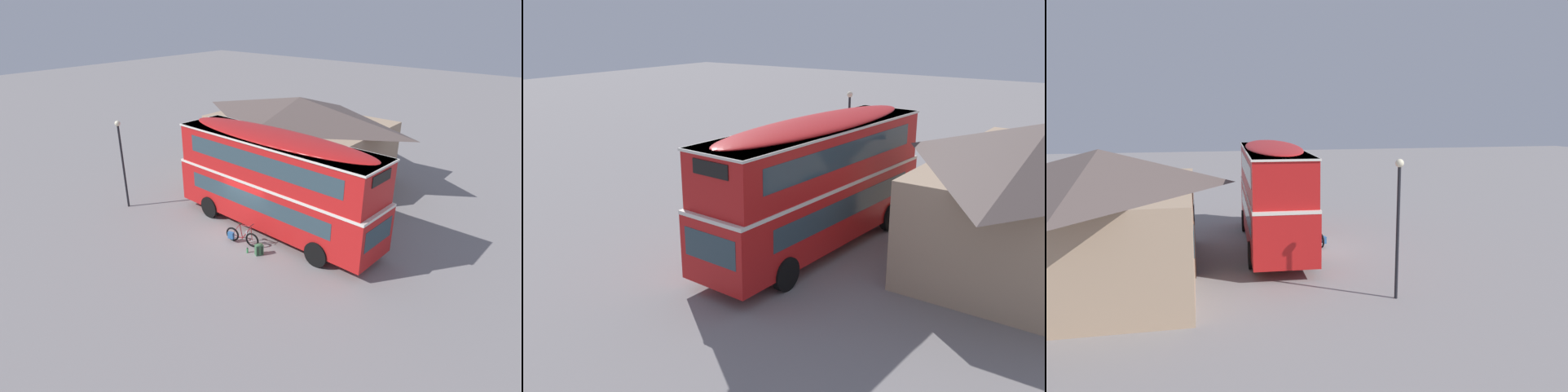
# 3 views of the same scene
# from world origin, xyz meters

# --- Properties ---
(ground_plane) EXTENTS (120.00, 120.00, 0.00)m
(ground_plane) POSITION_xyz_m (0.00, 0.00, 0.00)
(ground_plane) COLOR gray
(double_decker_bus) EXTENTS (10.86, 3.11, 4.79)m
(double_decker_bus) POSITION_xyz_m (0.95, 1.30, 2.65)
(double_decker_bus) COLOR black
(double_decker_bus) RESTS_ON ground
(touring_bicycle) EXTENTS (1.72, 0.63, 1.04)m
(touring_bicycle) POSITION_xyz_m (0.58, -0.73, 0.37)
(touring_bicycle) COLOR black
(touring_bicycle) RESTS_ON ground
(backpack_on_ground) EXTENTS (0.37, 0.41, 0.54)m
(backpack_on_ground) POSITION_xyz_m (1.82, -0.93, 0.28)
(backpack_on_ground) COLOR #386642
(backpack_on_ground) RESTS_ON ground
(water_bottle_green_metal) EXTENTS (0.08, 0.08, 0.24)m
(water_bottle_green_metal) POSITION_xyz_m (1.33, -1.14, 0.11)
(water_bottle_green_metal) COLOR green
(water_bottle_green_metal) RESTS_ON ground
(pub_building) EXTENTS (10.69, 6.95, 4.87)m
(pub_building) POSITION_xyz_m (-2.56, 8.14, 2.48)
(pub_building) COLOR tan
(pub_building) RESTS_ON ground
(street_lamp) EXTENTS (0.28, 0.28, 4.70)m
(street_lamp) POSITION_xyz_m (-6.71, -1.66, 2.90)
(street_lamp) COLOR black
(street_lamp) RESTS_ON ground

